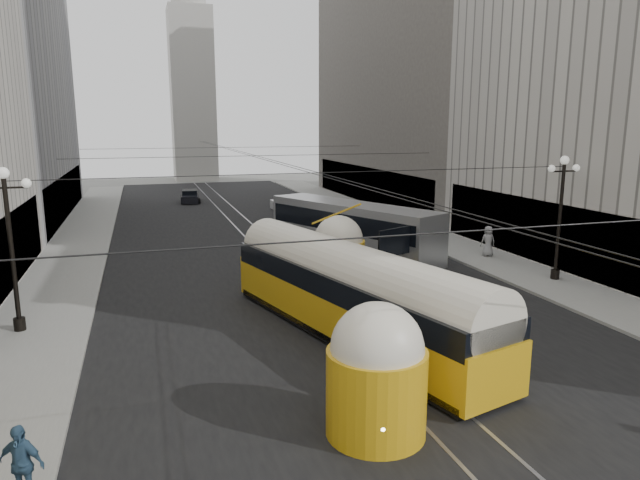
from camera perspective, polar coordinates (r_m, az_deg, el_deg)
road at (r=39.85m, az=-5.90°, el=-0.22°), size 20.00×85.00×0.02m
sidewalk_left at (r=42.73m, az=-22.84°, el=-0.17°), size 4.00×72.00×0.15m
sidewalk_right at (r=46.86m, az=7.74°, el=1.60°), size 4.00×72.00×0.15m
rail_left at (r=39.71m, az=-6.95°, el=-0.29°), size 0.12×85.00×0.04m
rail_right at (r=40.00m, az=-4.84°, el=-0.16°), size 0.12×85.00×0.04m
building_right_far at (r=61.02m, az=10.34°, el=19.12°), size 12.60×32.60×32.60m
distant_tower at (r=86.37m, az=-12.73°, el=15.86°), size 6.00×6.00×31.36m
lamppost_left_mid at (r=24.64m, az=-28.56°, el=-0.04°), size 1.86×0.44×6.37m
lamppost_right_mid at (r=31.55m, az=22.91°, el=2.72°), size 1.86×0.44×6.37m
catenary at (r=38.12m, az=-5.60°, el=8.18°), size 25.00×72.00×0.23m
streetcar at (r=21.85m, az=3.16°, el=-5.23°), size 6.34×16.25×3.67m
city_bus at (r=35.80m, az=3.23°, el=1.36°), size 7.68×13.16×3.22m
sedan_white_far at (r=53.46m, az=-3.47°, el=3.54°), size 1.98×4.61×1.44m
sedan_dark_far at (r=61.36m, az=-12.85°, el=4.25°), size 2.18×4.33×1.31m
pedestrian_sidewalk_right at (r=36.18m, az=16.46°, el=-0.10°), size 0.97×0.67×1.86m
pedestrian_sidewalk_left at (r=14.40m, az=-27.74°, el=-19.22°), size 1.20×0.98×1.78m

